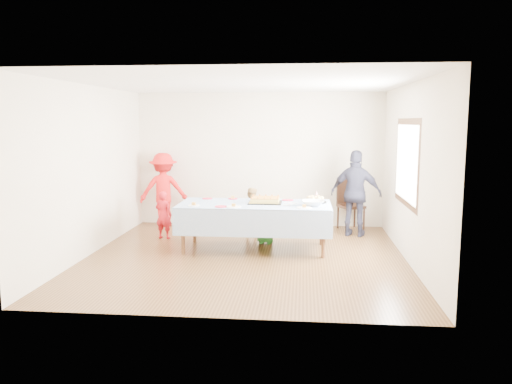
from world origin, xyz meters
TOP-DOWN VIEW (x-y plane):
  - ground at (0.00, 0.00)m, footprint 5.00×5.00m
  - room_walls at (0.05, 0.00)m, footprint 5.04×5.04m
  - party_table at (0.10, 0.47)m, footprint 2.50×1.10m
  - birthday_cake at (0.27, 0.54)m, footprint 0.55×0.42m
  - rolls_tray at (1.10, 0.67)m, footprint 0.38×0.38m
  - punch_bowl at (1.06, 0.34)m, footprint 0.37×0.37m
  - party_hat at (1.13, 0.93)m, footprint 0.10×0.10m
  - fork_pile at (0.69, 0.30)m, footprint 0.24×0.18m
  - plate_red_far_a at (-0.77, 0.89)m, footprint 0.18×0.18m
  - plate_red_far_b at (-0.33, 0.91)m, footprint 0.17×0.17m
  - plate_red_far_c at (0.15, 0.88)m, footprint 0.18×0.18m
  - plate_red_far_d at (0.64, 0.85)m, footprint 0.20×0.20m
  - plate_red_near at (-0.40, 0.09)m, footprint 0.20×0.20m
  - plate_white_left at (-0.85, 0.15)m, footprint 0.19×0.19m
  - plate_white_mid at (-0.20, 0.09)m, footprint 0.23×0.23m
  - plate_white_right at (0.92, 0.11)m, footprint 0.24×0.24m
  - dining_chair at (1.81, 2.28)m, footprint 0.57×0.57m
  - toddler_left at (-1.63, 1.10)m, footprint 0.36×0.28m
  - toddler_mid at (0.25, 0.90)m, footprint 0.44×0.34m
  - toddler_right at (-0.07, 1.57)m, footprint 0.54×0.49m
  - adult_left at (-1.93, 2.20)m, footprint 1.05×0.73m
  - adult_right at (1.87, 1.63)m, footprint 1.02×0.66m

SIDE VIEW (x-z plane):
  - ground at x=0.00m, z-range 0.00..0.00m
  - toddler_mid at x=0.25m, z-range 0.00..0.80m
  - toddler_left at x=-1.63m, z-range 0.00..0.87m
  - toddler_right at x=-0.07m, z-range 0.00..0.90m
  - dining_chair at x=1.81m, z-range 0.06..1.06m
  - party_table at x=0.10m, z-range 0.33..1.11m
  - adult_left at x=-1.93m, z-range 0.00..1.49m
  - plate_red_far_a at x=-0.77m, z-range 0.78..0.79m
  - plate_red_far_b at x=-0.33m, z-range 0.78..0.79m
  - plate_red_far_c at x=0.15m, z-range 0.78..0.79m
  - plate_red_far_d at x=0.64m, z-range 0.78..0.79m
  - plate_red_near at x=-0.40m, z-range 0.78..0.79m
  - plate_white_left at x=-0.85m, z-range 0.78..0.79m
  - plate_white_mid at x=-0.20m, z-range 0.78..0.79m
  - plate_white_right at x=0.92m, z-range 0.78..0.79m
  - adult_right at x=1.87m, z-range 0.00..1.61m
  - fork_pile at x=0.69m, z-range 0.78..0.85m
  - punch_bowl at x=1.06m, z-range 0.78..0.87m
  - birthday_cake at x=0.27m, z-range 0.78..0.87m
  - rolls_tray at x=1.10m, z-range 0.77..0.88m
  - party_hat at x=1.13m, z-range 0.78..0.95m
  - room_walls at x=0.05m, z-range 0.41..3.13m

